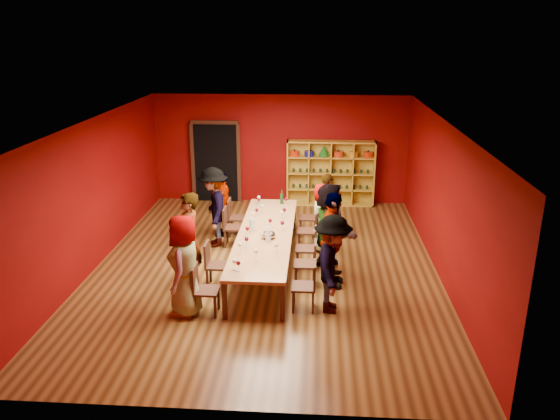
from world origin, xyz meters
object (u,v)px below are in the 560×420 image
at_px(chair_person_left_0, 202,287).
at_px(person_left_0, 184,265).
at_px(chair_person_right_1, 309,261).
at_px(person_right_4, 328,205).
at_px(person_left_3, 214,207).
at_px(chair_person_right_4, 311,215).
at_px(spittoon_bowl, 268,235).
at_px(person_right_0, 332,264).
at_px(wine_bottle, 282,198).
at_px(chair_person_left_4, 234,215).
at_px(person_right_1, 332,240).
at_px(person_right_2, 329,227).
at_px(chair_person_right_2, 310,246).
at_px(chair_person_right_0, 308,283).
at_px(shelving_unit, 330,170).
at_px(person_left_1, 189,240).
at_px(chair_person_left_1, 213,262).
at_px(tasting_table, 265,235).
at_px(chair_person_left_3, 230,225).
at_px(person_left_4, 223,204).
at_px(person_right_3, 322,217).
at_px(chair_person_right_3, 311,228).

height_order(chair_person_left_0, person_left_0, person_left_0).
xyz_separation_m(chair_person_right_1, person_right_4, (0.38, 2.66, 0.26)).
distance_m(person_left_3, chair_person_right_4, 2.34).
xyz_separation_m(chair_person_right_4, spittoon_bowl, (-0.82, -2.16, 0.32)).
height_order(person_right_0, wine_bottle, person_right_0).
height_order(chair_person_left_4, person_right_1, person_right_1).
bearing_deg(chair_person_left_0, person_right_2, 41.94).
relative_size(person_left_3, chair_person_right_2, 2.04).
bearing_deg(wine_bottle, chair_person_right_0, -79.18).
bearing_deg(chair_person_right_0, wine_bottle, 100.82).
xyz_separation_m(shelving_unit, chair_person_left_0, (-2.31, -6.32, -0.49)).
xyz_separation_m(person_left_0, wine_bottle, (1.40, 3.94, -0.01)).
xyz_separation_m(person_left_1, person_left_3, (0.09, 2.06, -0.02)).
distance_m(chair_person_left_1, spittoon_bowl, 1.25).
bearing_deg(chair_person_left_4, chair_person_right_1, -54.31).
relative_size(tasting_table, chair_person_left_3, 5.06).
distance_m(shelving_unit, person_right_2, 4.34).
relative_size(chair_person_left_4, person_right_2, 0.49).
xyz_separation_m(person_left_0, person_right_2, (2.48, 1.98, 0.02)).
xyz_separation_m(chair_person_left_4, chair_person_right_0, (1.82, -3.48, 0.00)).
bearing_deg(person_left_4, spittoon_bowl, 35.18).
distance_m(chair_person_right_1, person_right_4, 2.70).
height_order(chair_person_right_0, chair_person_right_1, same).
bearing_deg(person_left_4, person_right_2, 57.64).
bearing_deg(person_right_2, person_left_0, 107.83).
height_order(person_right_3, spittoon_bowl, person_right_3).
distance_m(person_left_0, person_right_3, 3.80).
distance_m(chair_person_left_3, chair_person_right_3, 1.82).
relative_size(shelving_unit, chair_person_right_3, 2.70).
height_order(chair_person_left_3, person_right_2, person_right_2).
height_order(person_left_1, person_right_1, person_right_1).
xyz_separation_m(chair_person_left_0, chair_person_left_4, (0.00, 3.75, 0.00)).
bearing_deg(chair_person_left_0, person_left_1, 112.80).
bearing_deg(chair_person_left_4, person_left_1, -99.15).
distance_m(chair_person_left_4, person_left_4, 0.38).
distance_m(person_right_0, person_right_2, 1.71).
distance_m(chair_person_left_1, person_left_3, 2.13).
bearing_deg(person_right_0, chair_person_right_1, 27.41).
xyz_separation_m(shelving_unit, wine_bottle, (-1.19, -2.38, -0.11)).
height_order(chair_person_right_1, person_right_2, person_right_2).
relative_size(chair_person_right_4, wine_bottle, 2.65).
bearing_deg(person_right_0, chair_person_right_4, 10.63).
relative_size(shelving_unit, chair_person_left_1, 2.70).
bearing_deg(chair_person_right_2, wine_bottle, 109.68).
bearing_deg(person_right_4, person_right_2, 157.83).
relative_size(chair_person_left_1, chair_person_left_4, 1.00).
distance_m(person_left_0, chair_person_right_4, 4.42).
bearing_deg(chair_person_left_1, person_left_4, 95.50).
xyz_separation_m(person_right_0, chair_person_right_3, (-0.41, 2.72, -0.38)).
bearing_deg(person_right_2, chair_person_left_0, 111.21).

